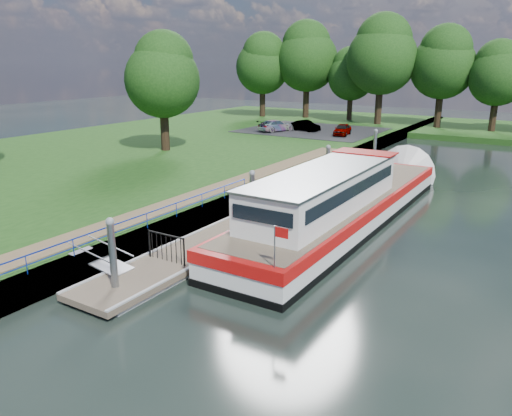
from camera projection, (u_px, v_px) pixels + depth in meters
The scene contains 16 objects.
ground at pixel (127, 291), 18.09m from camera, with size 160.00×160.00×0.00m, color black.
riverbank at pixel (104, 162), 39.34m from camera, with size 32.00×90.00×0.78m, color #183D11.
bank_edge at pixel (273, 187), 31.48m from camera, with size 1.10×90.00×0.78m, color #473D2D.
footpath at pixel (178, 202), 26.61m from camera, with size 1.60×40.00×0.05m, color brown.
carpark at pixel (312, 130), 54.36m from camera, with size 14.00×12.00×0.06m, color black.
blue_fence at pixel (130, 223), 21.56m from camera, with size 0.04×18.04×0.72m.
pontoon at pixel (294, 203), 28.61m from camera, with size 2.50×30.00×0.56m.
mooring_piles at pixel (295, 185), 28.30m from camera, with size 0.30×27.30×3.55m.
gangway at pixel (101, 261), 19.26m from camera, with size 2.58×1.00×0.92m.
gate_panel at pixel (166, 244), 19.56m from camera, with size 1.85×0.05×1.15m.
barge at pixel (347, 201), 25.69m from camera, with size 4.36×21.15×4.78m.
horizon_trees at pixel (431, 62), 56.24m from camera, with size 54.38×10.03×12.87m.
bank_tree_a at pixel (163, 74), 40.57m from camera, with size 6.12×6.12×9.72m.
car_a at pixel (342, 129), 50.28m from camera, with size 1.36×3.38×1.15m, color #999999.
car_b at pixel (306, 126), 53.29m from camera, with size 1.18×3.39×1.12m, color #999999.
car_c at pixel (276, 126), 53.05m from camera, with size 1.70×4.17×1.21m, color #999999.
Camera 1 is at (12.73, -11.49, 8.03)m, focal length 35.00 mm.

